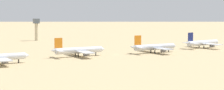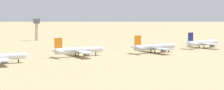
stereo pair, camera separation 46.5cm
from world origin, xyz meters
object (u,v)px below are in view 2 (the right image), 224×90
object	(u,v)px
parked_jet_orange_2	(78,50)
parked_jet_navy_4	(203,43)
control_tower	(37,27)
parked_jet_orange_3	(154,47)

from	to	relation	value
parked_jet_orange_2	parked_jet_navy_4	xyz separation A→B (m)	(108.93, -0.96, 0.07)
parked_jet_orange_2	control_tower	xyz separation A→B (m)	(24.63, 140.49, 8.95)
parked_jet_orange_2	control_tower	size ratio (longest dim) A/B	1.76
parked_jet_orange_2	parked_jet_navy_4	world-z (taller)	parked_jet_navy_4
parked_jet_orange_3	parked_jet_navy_4	bearing A→B (deg)	10.48
parked_jet_orange_2	control_tower	distance (m)	142.91
parked_jet_orange_2	parked_jet_orange_3	world-z (taller)	parked_jet_orange_3
parked_jet_orange_2	parked_jet_orange_3	distance (m)	55.68
parked_jet_navy_4	control_tower	bearing A→B (deg)	116.88
parked_jet_orange_3	control_tower	distance (m)	152.32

